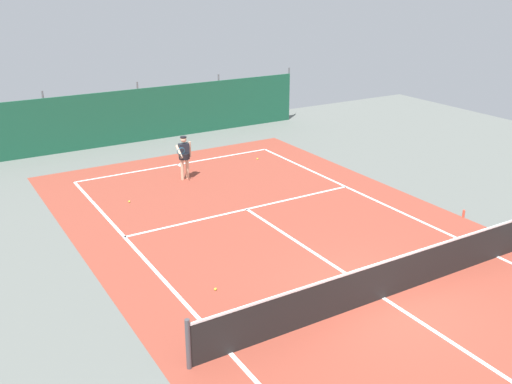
# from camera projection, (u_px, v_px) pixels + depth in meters

# --- Properties ---
(ground_plane) EXTENTS (36.00, 36.00, 0.00)m
(ground_plane) POSITION_uv_depth(u_px,v_px,m) (383.00, 298.00, 13.61)
(ground_plane) COLOR slate
(court_surface) EXTENTS (11.02, 26.60, 0.01)m
(court_surface) POSITION_uv_depth(u_px,v_px,m) (383.00, 298.00, 13.61)
(court_surface) COLOR brown
(court_surface) RESTS_ON ground
(tennis_net) EXTENTS (10.12, 0.10, 1.10)m
(tennis_net) POSITION_uv_depth(u_px,v_px,m) (385.00, 279.00, 13.43)
(tennis_net) COLOR black
(tennis_net) RESTS_ON ground
(back_fence) EXTENTS (16.30, 0.98, 2.70)m
(back_fence) POSITION_uv_depth(u_px,v_px,m) (137.00, 125.00, 26.57)
(back_fence) COLOR #195138
(back_fence) RESTS_ON ground
(tennis_player) EXTENTS (0.73, 0.74, 1.64)m
(tennis_player) POSITION_uv_depth(u_px,v_px,m) (184.00, 155.00, 21.16)
(tennis_player) COLOR #D8AD8C
(tennis_player) RESTS_ON ground
(tennis_ball_near_player) EXTENTS (0.07, 0.07, 0.07)m
(tennis_ball_near_player) POSITION_uv_depth(u_px,v_px,m) (129.00, 201.00, 19.31)
(tennis_ball_near_player) COLOR #CCDB33
(tennis_ball_near_player) RESTS_ON ground
(tennis_ball_midcourt) EXTENTS (0.07, 0.07, 0.07)m
(tennis_ball_midcourt) POSITION_uv_depth(u_px,v_px,m) (257.00, 159.00, 23.76)
(tennis_ball_midcourt) COLOR #CCDB33
(tennis_ball_midcourt) RESTS_ON ground
(tennis_ball_by_sideline) EXTENTS (0.07, 0.07, 0.07)m
(tennis_ball_by_sideline) POSITION_uv_depth(u_px,v_px,m) (215.00, 289.00, 13.94)
(tennis_ball_by_sideline) COLOR #CCDB33
(tennis_ball_by_sideline) RESTS_ON ground
(water_bottle) EXTENTS (0.08, 0.08, 0.24)m
(water_bottle) POSITION_uv_depth(u_px,v_px,m) (464.00, 214.00, 18.11)
(water_bottle) COLOR #D84C38
(water_bottle) RESTS_ON ground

